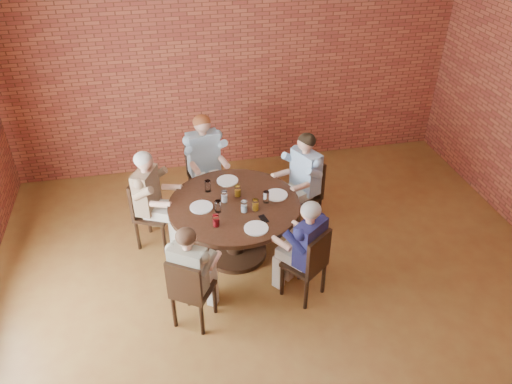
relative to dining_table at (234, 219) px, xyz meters
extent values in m
plane|color=brown|center=(0.40, -1.30, -0.53)|extent=(7.00, 7.00, 0.00)
plane|color=#97442B|center=(0.40, 2.20, 1.17)|extent=(7.00, 0.00, 7.00)
cylinder|color=black|center=(0.00, 0.00, -0.50)|extent=(0.76, 0.76, 0.06)
cylinder|color=black|center=(0.00, 0.00, -0.18)|extent=(0.22, 0.22, 0.64)
cylinder|color=#341D13|center=(0.00, 0.00, 0.20)|extent=(1.51, 1.51, 0.05)
cube|color=black|center=(0.93, 0.43, -0.10)|extent=(0.55, 0.55, 0.04)
cube|color=black|center=(1.10, 0.51, 0.16)|extent=(0.21, 0.39, 0.47)
cylinder|color=black|center=(0.70, 0.51, -0.32)|extent=(0.04, 0.04, 0.41)
cylinder|color=black|center=(0.85, 0.20, -0.32)|extent=(0.04, 0.04, 0.41)
cylinder|color=black|center=(1.02, 0.66, -0.32)|extent=(0.04, 0.04, 0.41)
cylinder|color=black|center=(1.16, 0.34, -0.32)|extent=(0.04, 0.04, 0.41)
cube|color=black|center=(-0.20, 1.09, -0.10)|extent=(0.50, 0.50, 0.04)
cube|color=black|center=(-0.23, 1.28, 0.17)|extent=(0.43, 0.12, 0.49)
cylinder|color=black|center=(-0.35, 0.88, -0.32)|extent=(0.04, 0.04, 0.41)
cylinder|color=black|center=(0.02, 0.94, -0.32)|extent=(0.04, 0.04, 0.41)
cylinder|color=black|center=(-0.41, 1.24, -0.32)|extent=(0.04, 0.04, 0.41)
cylinder|color=black|center=(-0.05, 1.30, -0.32)|extent=(0.04, 0.04, 0.41)
cube|color=black|center=(-0.92, 0.42, -0.10)|extent=(0.53, 0.53, 0.04)
cube|color=black|center=(-1.08, 0.49, 0.15)|extent=(0.20, 0.38, 0.46)
cylinder|color=black|center=(-0.83, 0.19, -0.32)|extent=(0.04, 0.04, 0.41)
cylinder|color=black|center=(-0.69, 0.50, -0.32)|extent=(0.04, 0.04, 0.41)
cylinder|color=black|center=(-1.14, 0.33, -0.32)|extent=(0.04, 0.04, 0.41)
cylinder|color=black|center=(-1.00, 0.64, -0.32)|extent=(0.04, 0.04, 0.41)
cube|color=black|center=(-0.59, -0.93, -0.10)|extent=(0.51, 0.51, 0.04)
cube|color=black|center=(-0.67, -1.07, 0.13)|extent=(0.33, 0.23, 0.42)
cylinder|color=black|center=(-0.37, -0.88, -0.32)|extent=(0.04, 0.04, 0.41)
cylinder|color=black|center=(-0.63, -0.72, -0.32)|extent=(0.04, 0.04, 0.41)
cylinder|color=black|center=(-0.54, -1.15, -0.32)|extent=(0.04, 0.04, 0.41)
cylinder|color=black|center=(-0.80, -0.98, -0.32)|extent=(0.04, 0.04, 0.41)
cube|color=black|center=(0.61, -0.80, -0.10)|extent=(0.53, 0.53, 0.04)
cube|color=black|center=(0.71, -0.94, 0.14)|extent=(0.33, 0.26, 0.43)
cylinder|color=black|center=(0.64, -0.58, -0.32)|extent=(0.04, 0.04, 0.41)
cylinder|color=black|center=(0.39, -0.77, -0.32)|extent=(0.04, 0.04, 0.41)
cylinder|color=black|center=(0.83, -0.83, -0.32)|extent=(0.04, 0.04, 0.41)
cylinder|color=black|center=(0.58, -1.03, -0.32)|extent=(0.04, 0.04, 0.41)
cylinder|color=white|center=(0.51, 0.06, 0.23)|extent=(0.26, 0.26, 0.01)
cylinder|color=white|center=(0.00, 0.48, 0.23)|extent=(0.26, 0.26, 0.01)
cylinder|color=white|center=(-0.37, 0.00, 0.23)|extent=(0.26, 0.26, 0.01)
cylinder|color=white|center=(0.15, -0.51, 0.23)|extent=(0.26, 0.26, 0.01)
cylinder|color=white|center=(0.36, -0.05, 0.29)|extent=(0.07, 0.07, 0.14)
cylinder|color=white|center=(0.07, 0.14, 0.29)|extent=(0.07, 0.07, 0.14)
cylinder|color=white|center=(-0.26, 0.32, 0.29)|extent=(0.07, 0.07, 0.14)
cylinder|color=white|center=(-0.10, 0.06, 0.29)|extent=(0.07, 0.07, 0.14)
cylinder|color=white|center=(-0.20, -0.12, 0.29)|extent=(0.07, 0.07, 0.14)
cylinder|color=white|center=(-0.26, -0.37, 0.29)|extent=(0.07, 0.07, 0.14)
cylinder|color=white|center=(0.08, -0.18, 0.29)|extent=(0.07, 0.07, 0.14)
cylinder|color=white|center=(0.21, -0.17, 0.29)|extent=(0.07, 0.07, 0.14)
cube|color=black|center=(0.27, -0.36, 0.23)|extent=(0.10, 0.15, 0.01)
camera|label=1|loc=(-0.71, -4.58, 3.51)|focal=35.00mm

